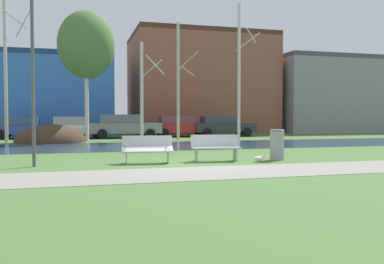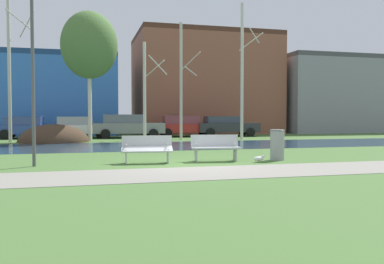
{
  "view_description": "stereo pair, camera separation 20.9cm",
  "coord_description": "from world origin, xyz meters",
  "px_view_note": "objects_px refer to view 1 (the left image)",
  "views": [
    {
      "loc": [
        -3.18,
        -12.12,
        1.5
      ],
      "look_at": [
        0.49,
        1.2,
        0.95
      ],
      "focal_mm": 38.16,
      "sensor_mm": 36.0,
      "label": 1
    },
    {
      "loc": [
        -2.98,
        -12.18,
        1.5
      ],
      "look_at": [
        0.49,
        1.2,
        0.95
      ],
      "focal_mm": 38.16,
      "sensor_mm": 36.0,
      "label": 2
    }
  ],
  "objects_px": {
    "bench_right": "(216,147)",
    "trash_bin": "(277,144)",
    "parked_hatch_third_grey": "(124,126)",
    "seagull": "(259,158)",
    "parked_suv_fifth_dark": "(223,126)",
    "bench_left": "(147,148)",
    "parked_van_nearest_blue": "(24,127)",
    "streetlamp": "(32,39)",
    "parked_wagon_fourth_red": "(181,126)",
    "parked_sedan_second_white": "(76,127)"
  },
  "relations": [
    {
      "from": "parked_sedan_second_white",
      "to": "parked_wagon_fourth_red",
      "type": "height_order",
      "value": "parked_wagon_fourth_red"
    },
    {
      "from": "trash_bin",
      "to": "parked_suv_fifth_dark",
      "type": "bearing_deg",
      "value": 76.85
    },
    {
      "from": "trash_bin",
      "to": "parked_sedan_second_white",
      "type": "xyz_separation_m",
      "value": [
        -6.74,
        16.02,
        0.23
      ]
    },
    {
      "from": "parked_sedan_second_white",
      "to": "parked_hatch_third_grey",
      "type": "xyz_separation_m",
      "value": [
        3.19,
        -0.63,
        0.07
      ]
    },
    {
      "from": "parked_suv_fifth_dark",
      "to": "parked_hatch_third_grey",
      "type": "bearing_deg",
      "value": -177.58
    },
    {
      "from": "parked_hatch_third_grey",
      "to": "parked_van_nearest_blue",
      "type": "bearing_deg",
      "value": 172.76
    },
    {
      "from": "streetlamp",
      "to": "parked_hatch_third_grey",
      "type": "xyz_separation_m",
      "value": [
        4.22,
        15.17,
        -2.91
      ]
    },
    {
      "from": "trash_bin",
      "to": "parked_van_nearest_blue",
      "type": "relative_size",
      "value": 0.25
    },
    {
      "from": "bench_right",
      "to": "parked_hatch_third_grey",
      "type": "xyz_separation_m",
      "value": [
        -1.42,
        15.18,
        0.36
      ]
    },
    {
      "from": "bench_left",
      "to": "parked_hatch_third_grey",
      "type": "xyz_separation_m",
      "value": [
        0.85,
        15.18,
        0.36
      ]
    },
    {
      "from": "trash_bin",
      "to": "parked_wagon_fourth_red",
      "type": "height_order",
      "value": "parked_wagon_fourth_red"
    },
    {
      "from": "trash_bin",
      "to": "parked_hatch_third_grey",
      "type": "relative_size",
      "value": 0.21
    },
    {
      "from": "trash_bin",
      "to": "seagull",
      "type": "relative_size",
      "value": 2.56
    },
    {
      "from": "parked_van_nearest_blue",
      "to": "parked_suv_fifth_dark",
      "type": "height_order",
      "value": "parked_suv_fifth_dark"
    },
    {
      "from": "bench_right",
      "to": "parked_hatch_third_grey",
      "type": "height_order",
      "value": "parked_hatch_third_grey"
    },
    {
      "from": "parked_sedan_second_white",
      "to": "streetlamp",
      "type": "bearing_deg",
      "value": -93.74
    },
    {
      "from": "parked_wagon_fourth_red",
      "to": "trash_bin",
      "type": "bearing_deg",
      "value": -92.13
    },
    {
      "from": "parked_wagon_fourth_red",
      "to": "parked_suv_fifth_dark",
      "type": "xyz_separation_m",
      "value": [
        3.06,
        -0.44,
        -0.01
      ]
    },
    {
      "from": "trash_bin",
      "to": "parked_van_nearest_blue",
      "type": "xyz_separation_m",
      "value": [
        -10.03,
        16.21,
        0.23
      ]
    },
    {
      "from": "bench_left",
      "to": "bench_right",
      "type": "height_order",
      "value": "same"
    },
    {
      "from": "bench_left",
      "to": "streetlamp",
      "type": "bearing_deg",
      "value": 179.95
    },
    {
      "from": "parked_sedan_second_white",
      "to": "parked_suv_fifth_dark",
      "type": "distance_m",
      "value": 10.42
    },
    {
      "from": "seagull",
      "to": "parked_hatch_third_grey",
      "type": "xyz_separation_m",
      "value": [
        -2.66,
        15.9,
        0.7
      ]
    },
    {
      "from": "trash_bin",
      "to": "seagull",
      "type": "distance_m",
      "value": 1.11
    },
    {
      "from": "parked_van_nearest_blue",
      "to": "parked_hatch_third_grey",
      "type": "distance_m",
      "value": 6.52
    },
    {
      "from": "bench_left",
      "to": "seagull",
      "type": "xyz_separation_m",
      "value": [
        3.52,
        -0.73,
        -0.34
      ]
    },
    {
      "from": "bench_left",
      "to": "parked_suv_fifth_dark",
      "type": "bearing_deg",
      "value": 62.46
    },
    {
      "from": "trash_bin",
      "to": "streetlamp",
      "type": "xyz_separation_m",
      "value": [
        -7.78,
        0.22,
        3.2
      ]
    },
    {
      "from": "bench_left",
      "to": "parked_wagon_fourth_red",
      "type": "height_order",
      "value": "parked_wagon_fourth_red"
    },
    {
      "from": "bench_right",
      "to": "streetlamp",
      "type": "xyz_separation_m",
      "value": [
        -5.64,
        0.0,
        3.26
      ]
    },
    {
      "from": "seagull",
      "to": "parked_sedan_second_white",
      "type": "distance_m",
      "value": 17.55
    },
    {
      "from": "parked_suv_fifth_dark",
      "to": "bench_right",
      "type": "bearing_deg",
      "value": -110.53
    },
    {
      "from": "parked_van_nearest_blue",
      "to": "parked_hatch_third_grey",
      "type": "relative_size",
      "value": 0.86
    },
    {
      "from": "bench_right",
      "to": "parked_sedan_second_white",
      "type": "relative_size",
      "value": 0.4
    },
    {
      "from": "streetlamp",
      "to": "parked_suv_fifth_dark",
      "type": "distance_m",
      "value": 19.48
    },
    {
      "from": "seagull",
      "to": "parked_wagon_fourth_red",
      "type": "xyz_separation_m",
      "value": [
        1.49,
        16.65,
        0.67
      ]
    },
    {
      "from": "parked_sedan_second_white",
      "to": "parked_van_nearest_blue",
      "type": "bearing_deg",
      "value": 176.66
    },
    {
      "from": "bench_right",
      "to": "trash_bin",
      "type": "xyz_separation_m",
      "value": [
        2.13,
        -0.22,
        0.06
      ]
    },
    {
      "from": "bench_left",
      "to": "parked_hatch_third_grey",
      "type": "bearing_deg",
      "value": 86.78
    },
    {
      "from": "trash_bin",
      "to": "parked_suv_fifth_dark",
      "type": "relative_size",
      "value": 0.23
    },
    {
      "from": "bench_right",
      "to": "streetlamp",
      "type": "height_order",
      "value": "streetlamp"
    },
    {
      "from": "bench_left",
      "to": "parked_wagon_fourth_red",
      "type": "distance_m",
      "value": 16.7
    },
    {
      "from": "trash_bin",
      "to": "parked_suv_fifth_dark",
      "type": "height_order",
      "value": "parked_suv_fifth_dark"
    },
    {
      "from": "streetlamp",
      "to": "trash_bin",
      "type": "bearing_deg",
      "value": -1.6
    },
    {
      "from": "trash_bin",
      "to": "parked_wagon_fourth_red",
      "type": "xyz_separation_m",
      "value": [
        0.6,
        16.14,
        0.26
      ]
    },
    {
      "from": "bench_left",
      "to": "parked_van_nearest_blue",
      "type": "height_order",
      "value": "parked_van_nearest_blue"
    },
    {
      "from": "bench_left",
      "to": "seagull",
      "type": "relative_size",
      "value": 4.1
    },
    {
      "from": "seagull",
      "to": "trash_bin",
      "type": "bearing_deg",
      "value": 29.89
    },
    {
      "from": "parked_sedan_second_white",
      "to": "parked_suv_fifth_dark",
      "type": "xyz_separation_m",
      "value": [
        10.41,
        -0.32,
        0.02
      ]
    },
    {
      "from": "bench_right",
      "to": "parked_sedan_second_white",
      "type": "xyz_separation_m",
      "value": [
        -4.61,
        15.81,
        0.29
      ]
    }
  ]
}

